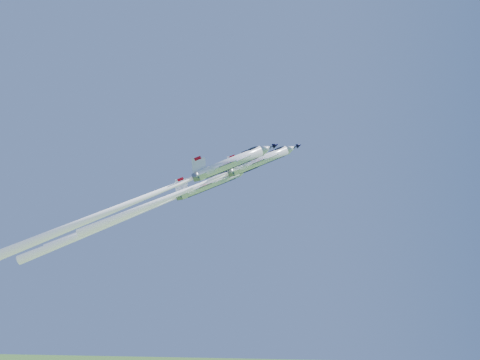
# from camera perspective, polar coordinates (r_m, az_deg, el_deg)

# --- Properties ---
(jet_lead) EXTENTS (34.46, 11.19, 29.08)m
(jet_lead) POSITION_cam_1_polar(r_m,az_deg,el_deg) (102.31, -4.49, -0.61)
(jet_lead) COLOR white
(jet_left) EXTENTS (35.56, 11.18, 32.60)m
(jet_left) POSITION_cam_1_polar(r_m,az_deg,el_deg) (107.55, -7.76, -2.05)
(jet_left) COLOR white
(jet_right) EXTENTS (40.55, 12.94, 35.81)m
(jet_right) POSITION_cam_1_polar(r_m,az_deg,el_deg) (97.57, -9.88, -1.72)
(jet_right) COLOR white
(jet_slot) EXTENTS (36.40, 11.85, 30.53)m
(jet_slot) POSITION_cam_1_polar(r_m,az_deg,el_deg) (105.08, -10.08, -3.12)
(jet_slot) COLOR white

